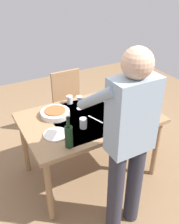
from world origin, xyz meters
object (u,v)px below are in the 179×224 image
object	(u,v)px
person_server	(128,139)
water_cup_near_left	(70,100)
wine_bottle	(69,136)
dining_table	(90,123)
wine_glass_left	(79,100)
chair_near	(69,100)
serving_bowl_pasta	(55,113)
dinner_plate_near	(56,134)
dinner_plate_far	(111,99)
wine_glass_right	(137,111)
water_cup_far_left	(128,103)
water_cup_near_right	(83,123)

from	to	relation	value
person_server	water_cup_near_left	size ratio (longest dim) A/B	18.60
person_server	wine_bottle	distance (m)	0.51
dining_table	wine_glass_left	xyz separation A→B (m)	(0.02, -0.19, 0.19)
chair_near	serving_bowl_pasta	bearing A→B (deg)	55.39
person_server	wine_bottle	bearing A→B (deg)	-46.41
wine_glass_left	dinner_plate_near	xyz separation A→B (m)	(0.41, 0.33, -0.10)
dinner_plate_near	dinner_plate_far	bearing A→B (deg)	-157.73
wine_glass_left	dinner_plate_far	world-z (taller)	wine_glass_left
wine_glass_left	chair_near	bearing A→B (deg)	-104.58
wine_bottle	dinner_plate_far	size ratio (longest dim) A/B	1.29
wine_bottle	wine_glass_right	bearing A→B (deg)	-175.02
dinner_plate_near	water_cup_far_left	bearing A→B (deg)	-172.82
serving_bowl_pasta	dinner_plate_far	world-z (taller)	serving_bowl_pasta
wine_glass_right	water_cup_far_left	world-z (taller)	wine_glass_right
person_server	serving_bowl_pasta	distance (m)	0.94
chair_near	wine_glass_right	xyz separation A→B (m)	(-0.24, 1.12, 0.34)
dining_table	chair_near	distance (m)	0.86
dining_table	dinner_plate_near	xyz separation A→B (m)	(0.43, 0.14, 0.09)
dinner_plate_far	wine_bottle	bearing A→B (deg)	35.02
wine_bottle	water_cup_far_left	xyz separation A→B (m)	(-0.86, -0.33, -0.06)
wine_glass_left	dinner_plate_far	bearing A→B (deg)	-177.90
wine_bottle	dinner_plate_far	world-z (taller)	wine_bottle
wine_glass_right	dinner_plate_far	world-z (taller)	wine_glass_right
water_cup_far_left	dining_table	bearing A→B (deg)	-2.94
wine_glass_left	water_cup_near_left	distance (m)	0.18
water_cup_near_left	dining_table	bearing A→B (deg)	99.56
wine_bottle	water_cup_far_left	size ratio (longest dim) A/B	3.15
serving_bowl_pasta	dinner_plate_near	world-z (taller)	serving_bowl_pasta
water_cup_far_left	serving_bowl_pasta	bearing A→B (deg)	-14.79
water_cup_near_left	water_cup_near_right	distance (m)	0.52
wine_bottle	serving_bowl_pasta	xyz separation A→B (m)	(-0.09, -0.53, -0.08)
wine_glass_right	water_cup_near_right	xyz separation A→B (m)	(0.54, -0.13, -0.05)
wine_glass_right	dinner_plate_near	xyz separation A→B (m)	(0.82, -0.15, -0.10)
dinner_plate_near	person_server	bearing A→B (deg)	123.51
dining_table	water_cup_far_left	size ratio (longest dim) A/B	14.83
chair_near	dinner_plate_far	distance (m)	0.72
water_cup_far_left	dinner_plate_far	size ratio (longest dim) A/B	0.41
wine_glass_right	dinner_plate_far	distance (m)	0.50
person_server	wine_glass_right	distance (m)	0.62
person_server	chair_near	bearing A→B (deg)	-97.22
dinner_plate_far	dinner_plate_near	bearing A→B (deg)	22.27
dinner_plate_far	person_server	bearing A→B (deg)	63.92
wine_bottle	dining_table	bearing A→B (deg)	-138.19
water_cup_near_left	wine_glass_right	bearing A→B (deg)	124.81
dining_table	person_server	distance (m)	0.77
water_cup_near_right	person_server	bearing A→B (deg)	100.79
water_cup_far_left	dinner_plate_near	bearing A→B (deg)	7.18
person_server	water_cup_far_left	bearing A→B (deg)	-126.84
dining_table	dinner_plate_near	world-z (taller)	dinner_plate_near
wine_bottle	water_cup_near_left	world-z (taller)	wine_bottle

